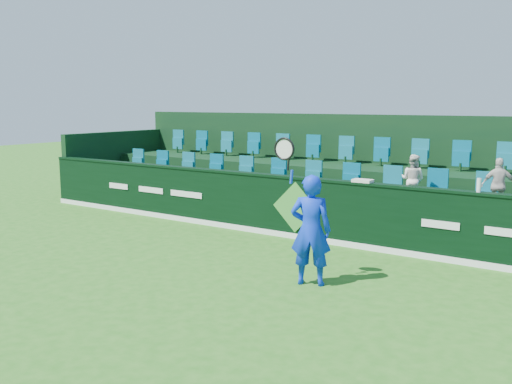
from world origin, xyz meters
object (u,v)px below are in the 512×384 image
Objects in this scene: spectator_left at (413,179)px; spectator_middle at (499,186)px; tennis_player at (310,229)px; towel at (363,181)px; drinks_bottle at (479,185)px.

spectator_middle is at bearing -174.22° from spectator_left.
towel is at bearing 96.07° from tennis_player.
spectator_middle is 2.78× the size of towel.
tennis_player is 2.22× the size of spectator_middle.
tennis_player reaches higher than drinks_bottle.
tennis_player reaches higher than spectator_middle.
drinks_bottle is at bearing 53.62° from tennis_player.
tennis_player is at bearing 42.54° from spectator_middle.
spectator_left is 1.70m from spectator_middle.
spectator_left reaches higher than towel.
drinks_bottle is at bearing 65.57° from spectator_middle.
tennis_player is 6.19× the size of towel.
tennis_player is 2.27× the size of spectator_left.
drinks_bottle is (1.59, -1.12, 0.15)m from spectator_left.
spectator_middle is (1.70, 0.00, 0.01)m from spectator_left.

